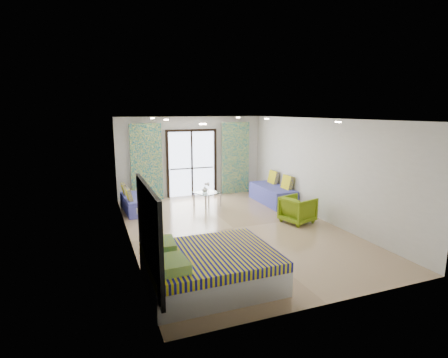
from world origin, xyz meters
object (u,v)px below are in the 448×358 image
object	(u,v)px
daybed_left	(135,203)
daybed_right	(273,194)
armchair	(298,208)
bed	(209,268)
coffee_table	(207,194)

from	to	relation	value
daybed_left	daybed_right	size ratio (longest dim) A/B	0.84
daybed_right	armchair	bearing A→B (deg)	-99.42
bed	daybed_left	bearing A→B (deg)	97.33
bed	daybed_left	size ratio (longest dim) A/B	1.31
coffee_table	armchair	distance (m)	2.92
bed	daybed_left	xyz separation A→B (m)	(-0.64, 4.94, -0.06)
daybed_left	armchair	distance (m)	4.66
bed	daybed_right	distance (m)	5.64
bed	daybed_right	xyz separation A→B (m)	(3.60, 4.35, -0.01)
bed	daybed_right	size ratio (longest dim) A/B	1.09
daybed_right	bed	bearing A→B (deg)	-128.76
armchair	daybed_right	bearing A→B (deg)	-26.83
daybed_right	daybed_left	bearing A→B (deg)	172.90
daybed_left	armchair	size ratio (longest dim) A/B	2.13
daybed_right	coffee_table	xyz separation A→B (m)	(-2.08, 0.36, 0.09)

